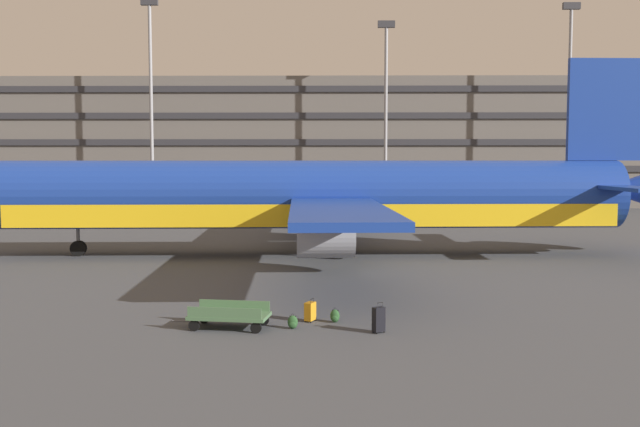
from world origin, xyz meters
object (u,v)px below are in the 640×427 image
(backpack_orange, at_px, (293,322))
(baggage_cart, at_px, (229,316))
(backpack_red, at_px, (335,316))
(suitcase_large, at_px, (379,319))
(airliner, at_px, (320,198))
(suitcase_purple, at_px, (310,311))

(backpack_orange, relative_size, baggage_cart, 0.15)
(backpack_red, bearing_deg, suitcase_large, -46.04)
(airliner, relative_size, baggage_cart, 12.59)
(suitcase_purple, xyz_separation_m, backpack_red, (0.85, -0.13, -0.15))
(baggage_cart, bearing_deg, suitcase_purple, 20.66)
(baggage_cart, bearing_deg, backpack_red, 13.89)
(airliner, xyz_separation_m, backpack_orange, (-0.67, -18.16, -3.14))
(baggage_cart, bearing_deg, suitcase_large, -6.77)
(suitcase_large, bearing_deg, airliner, 96.55)
(backpack_orange, bearing_deg, baggage_cart, 178.16)
(suitcase_purple, height_order, backpack_red, suitcase_purple)
(suitcase_purple, height_order, baggage_cart, baggage_cart)
(airliner, bearing_deg, baggage_cart, -98.73)
(backpack_red, relative_size, backpack_orange, 1.00)
(suitcase_purple, relative_size, baggage_cart, 0.24)
(airliner, bearing_deg, backpack_orange, -92.10)
(backpack_red, height_order, baggage_cart, baggage_cart)
(suitcase_large, distance_m, suitcase_purple, 2.76)
(backpack_red, distance_m, baggage_cart, 3.63)
(backpack_red, xyz_separation_m, baggage_cart, (-3.52, -0.87, 0.21))
(suitcase_large, relative_size, backpack_orange, 2.03)
(airliner, height_order, backpack_red, airliner)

